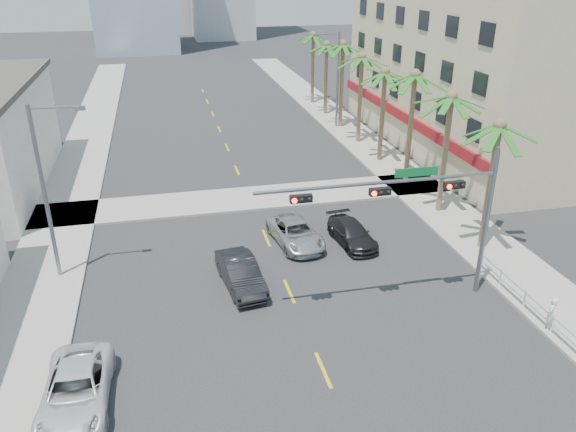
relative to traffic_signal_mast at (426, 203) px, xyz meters
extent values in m
cube|color=gray|center=(6.22, 12.05, -4.99)|extent=(4.00, 120.00, 0.15)
cube|color=gray|center=(-17.78, 12.05, -4.99)|extent=(4.00, 120.00, 0.15)
cube|color=gray|center=(-5.78, 14.05, -4.99)|extent=(80.00, 4.00, 0.15)
cube|color=#C8B58D|center=(16.22, 22.05, 2.44)|extent=(15.00, 28.00, 15.00)
cube|color=maroon|center=(8.62, 22.05, -2.06)|extent=(0.30, 28.00, 0.80)
cylinder|color=slate|center=(3.22, 0.05, -1.46)|extent=(0.24, 0.24, 7.20)
cylinder|color=slate|center=(-2.28, 0.05, 1.14)|extent=(11.00, 0.16, 0.16)
cube|color=#0C662D|center=(-0.58, 0.05, 1.49)|extent=(2.00, 0.05, 0.40)
cube|color=black|center=(1.22, -0.10, 0.79)|extent=(0.95, 0.28, 0.32)
sphere|color=#FF0C05|center=(0.90, -0.26, 0.79)|extent=(0.22, 0.22, 0.22)
cube|color=black|center=(-2.28, -0.10, 0.79)|extent=(0.95, 0.28, 0.32)
sphere|color=#FF0C05|center=(-2.60, -0.26, 0.79)|extent=(0.22, 0.22, 0.22)
cube|color=black|center=(-5.78, -0.10, 0.79)|extent=(0.95, 0.28, 0.32)
sphere|color=#FF0C05|center=(-6.10, -0.26, 0.79)|extent=(0.22, 0.22, 0.22)
cylinder|color=brown|center=(5.82, 4.05, -1.46)|extent=(0.36, 0.36, 7.20)
cylinder|color=brown|center=(5.82, 9.25, -1.28)|extent=(0.36, 0.36, 7.56)
cylinder|color=brown|center=(5.82, 14.45, -1.10)|extent=(0.36, 0.36, 7.92)
cylinder|color=brown|center=(5.82, 19.65, -1.46)|extent=(0.36, 0.36, 7.20)
cylinder|color=brown|center=(5.82, 24.85, -1.28)|extent=(0.36, 0.36, 7.56)
cylinder|color=brown|center=(5.82, 30.05, -1.10)|extent=(0.36, 0.36, 7.92)
cylinder|color=brown|center=(5.82, 35.25, -1.46)|extent=(0.36, 0.36, 7.20)
cylinder|color=brown|center=(5.82, 40.45, -1.28)|extent=(0.36, 0.36, 7.56)
cylinder|color=slate|center=(-16.98, 6.05, -0.56)|extent=(0.20, 0.20, 9.00)
cylinder|color=slate|center=(-15.88, 6.05, 3.74)|extent=(2.20, 0.12, 0.12)
cube|color=slate|center=(-14.78, 6.05, 3.64)|extent=(0.50, 0.25, 0.18)
cylinder|color=slate|center=(5.42, 30.05, -0.56)|extent=(0.20, 0.20, 9.00)
cylinder|color=slate|center=(4.32, 30.05, 3.74)|extent=(2.20, 0.12, 0.12)
cube|color=slate|center=(3.22, 30.05, 3.64)|extent=(0.50, 0.25, 0.18)
cylinder|color=silver|center=(4.52, -1.95, -4.51)|extent=(0.08, 8.00, 0.08)
cylinder|color=silver|center=(4.52, -1.95, -4.16)|extent=(0.08, 8.00, 0.08)
cylinder|color=silver|center=(4.52, -3.95, -4.56)|extent=(0.08, 0.08, 1.00)
cylinder|color=silver|center=(4.52, -1.95, -4.56)|extent=(0.08, 0.08, 1.00)
cylinder|color=silver|center=(4.52, 0.05, -4.56)|extent=(0.08, 0.08, 1.00)
cylinder|color=silver|center=(4.52, 2.05, -4.56)|extent=(0.08, 0.08, 1.00)
imported|color=silver|center=(-15.09, -3.80, -4.35)|extent=(2.51, 5.18, 1.42)
imported|color=black|center=(-8.03, 3.05, -4.31)|extent=(2.18, 4.71, 1.49)
imported|color=#BDBCC1|center=(-4.28, 7.00, -4.39)|extent=(2.84, 5.11, 1.35)
imported|color=black|center=(-1.10, 6.29, -4.44)|extent=(2.19, 4.48, 1.25)
imported|color=white|center=(4.52, -3.74, -4.11)|extent=(0.69, 0.67, 1.60)
camera|label=1|loc=(-11.15, -20.98, 9.84)|focal=35.00mm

